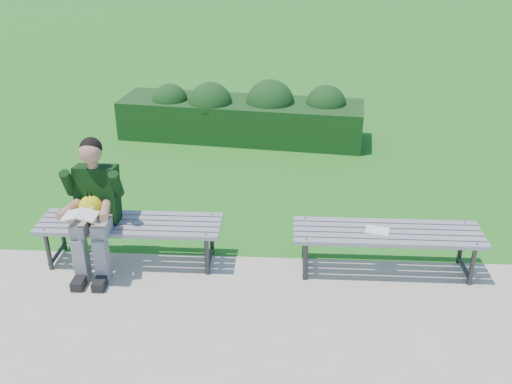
% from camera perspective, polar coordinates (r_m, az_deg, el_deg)
% --- Properties ---
extents(ground, '(80.00, 80.00, 0.00)m').
position_cam_1_polar(ground, '(5.94, -4.03, -6.56)').
color(ground, '#1E7C18').
rests_on(ground, ground).
extents(walkway, '(30.00, 3.50, 0.02)m').
position_cam_1_polar(walkway, '(4.57, -6.78, -18.22)').
color(walkway, '#B9AA9B').
rests_on(walkway, ground).
extents(hedge, '(3.87, 1.40, 0.95)m').
position_cam_1_polar(hedge, '(9.00, -1.19, 7.79)').
color(hedge, '#0D3B10').
rests_on(hedge, ground).
extents(bench_left, '(1.80, 0.50, 0.46)m').
position_cam_1_polar(bench_left, '(5.76, -12.47, -3.43)').
color(bench_left, gray).
rests_on(bench_left, walkway).
extents(bench_right, '(1.80, 0.50, 0.46)m').
position_cam_1_polar(bench_right, '(5.62, 12.97, -4.29)').
color(bench_right, gray).
rests_on(bench_right, walkway).
extents(seated_boy, '(0.56, 0.76, 1.31)m').
position_cam_1_polar(seated_boy, '(5.64, -15.93, -1.11)').
color(seated_boy, gray).
rests_on(seated_boy, walkway).
extents(paper_sheet, '(0.25, 0.21, 0.01)m').
position_cam_1_polar(paper_sheet, '(5.58, 12.02, -3.77)').
color(paper_sheet, white).
rests_on(paper_sheet, bench_right).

